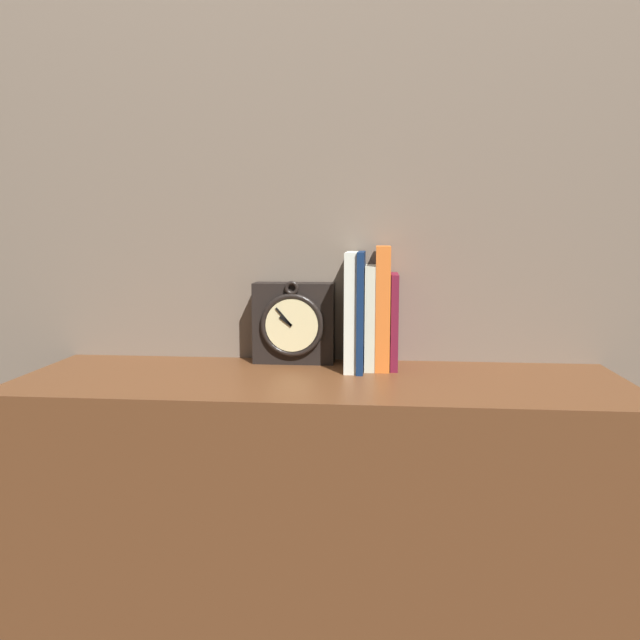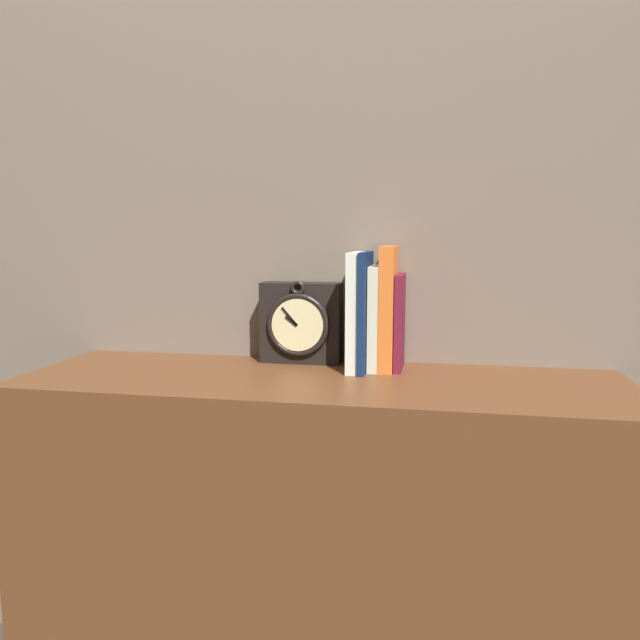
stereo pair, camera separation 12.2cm
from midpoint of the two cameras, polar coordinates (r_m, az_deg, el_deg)
The scene contains 8 objects.
wall_back at distance 1.45m, azimuth 4.28°, elevation 17.48°, with size 6.00×0.05×2.60m.
bookshelf at distance 1.38m, azimuth 2.71°, elevation -21.17°, with size 1.21×0.38×0.77m.
clock at distance 1.38m, azimuth 0.78°, elevation -0.27°, with size 0.18×0.08×0.19m.
book_slot0_white at distance 1.32m, azimuth 6.01°, elevation 0.82°, with size 0.03×0.15×0.25m.
book_slot1_navy at distance 1.31m, azimuth 6.85°, elevation 0.80°, with size 0.01×0.16×0.25m.
book_slot2_cream at distance 1.33m, azimuth 7.74°, elevation 0.23°, with size 0.02×0.13×0.22m.
book_slot3_orange at distance 1.33m, azimuth 8.88°, elevation 1.07°, with size 0.03×0.13×0.26m.
book_slot4_maroon at distance 1.33m, azimuth 9.92°, elevation -0.18°, with size 0.02×0.12×0.20m.
Camera 2 is at (0.23, -1.19, 1.05)m, focal length 35.00 mm.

